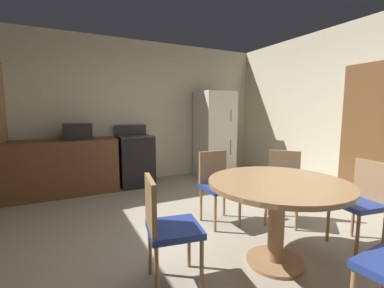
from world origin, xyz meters
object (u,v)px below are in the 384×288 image
oven_range (135,160)px  chair_northeast (283,181)px  chair_east (362,198)px  refrigerator (215,134)px  microwave (77,131)px  chair_west (166,224)px  chair_north (217,182)px  dining_table (277,198)px

oven_range → chair_northeast: 2.69m
chair_northeast → chair_east: 0.85m
refrigerator → chair_northeast: bearing=-101.1°
microwave → chair_west: (0.43, -2.88, -0.53)m
chair_north → chair_east: size_ratio=1.00×
oven_range → chair_north: (0.48, -2.06, 0.03)m
microwave → chair_northeast: bearing=-47.8°
chair_northeast → dining_table: bearing=-0.0°
chair_east → oven_range: bearing=-56.3°
refrigerator → chair_west: refrigerator is taller
dining_table → chair_north: chair_north is taller
microwave → chair_north: bearing=-55.1°
chair_northeast → refrigerator: bearing=-142.1°
chair_east → dining_table: bearing=0.0°
dining_table → chair_northeast: chair_northeast is taller
oven_range → microwave: microwave is taller
chair_northeast → oven_range: bearing=-104.0°
dining_table → chair_north: bearing=89.2°
chair_west → chair_east: (1.97, -0.34, 0.00)m
chair_northeast → chair_east: bearing=64.8°
microwave → chair_north: 2.56m
oven_range → dining_table: oven_range is taller
refrigerator → chair_east: refrigerator is taller
chair_north → microwave: bearing=-144.3°
refrigerator → chair_east: (-0.23, -3.16, -0.38)m
chair_north → chair_east: 1.51m
oven_range → chair_northeast: oven_range is taller
microwave → chair_west: size_ratio=0.51×
chair_north → chair_east: bearing=40.7°
chair_north → chair_east: same height
chair_west → chair_east: same height
microwave → chair_east: size_ratio=0.51×
chair_northeast → chair_west: same height
refrigerator → chair_west: size_ratio=2.02×
refrigerator → chair_northeast: (-0.46, -2.35, -0.38)m
refrigerator → microwave: 2.64m
oven_range → microwave: (-0.95, -0.00, 0.56)m
chair_northeast → chair_north: same height
chair_north → oven_range: bearing=-166.0°
chair_west → microwave: bearing=108.5°
chair_northeast → chair_west: size_ratio=1.00×
refrigerator → chair_west: bearing=-127.9°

